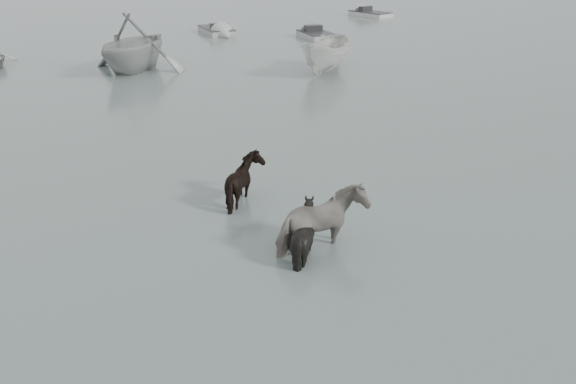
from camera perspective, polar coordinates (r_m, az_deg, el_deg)
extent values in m
plane|color=#52625C|center=(14.18, 0.98, -4.47)|extent=(140.00, 140.00, 0.00)
imported|color=black|center=(13.54, 2.99, -1.82)|extent=(2.25, 1.68, 1.73)
imported|color=black|center=(16.01, -3.74, 1.52)|extent=(1.26, 1.46, 1.45)
imported|color=black|center=(13.41, 1.45, -2.68)|extent=(1.70, 1.63, 1.46)
imported|color=#A4A7A4|center=(32.78, -13.56, 12.99)|extent=(6.95, 7.23, 2.94)
imported|color=silver|center=(31.71, 3.46, 12.21)|extent=(4.08, 4.83, 1.80)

